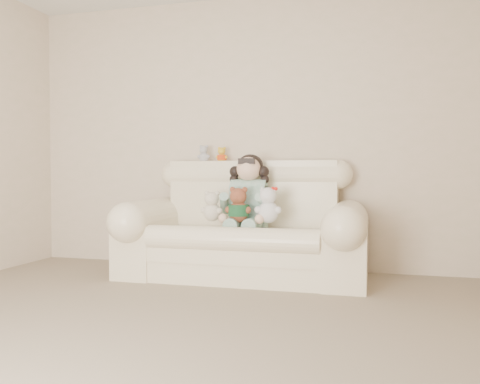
# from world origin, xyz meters

# --- Properties ---
(floor) EXTENTS (5.00, 5.00, 0.00)m
(floor) POSITION_xyz_m (0.00, 0.00, 0.00)
(floor) COLOR #806D5B
(floor) RESTS_ON ground
(wall_back) EXTENTS (4.50, 0.00, 4.50)m
(wall_back) POSITION_xyz_m (0.00, 2.50, 1.30)
(wall_back) COLOR beige
(wall_back) RESTS_ON ground
(sofa) EXTENTS (2.10, 0.95, 1.03)m
(sofa) POSITION_xyz_m (0.04, 2.00, 0.52)
(sofa) COLOR #FEF5CD
(sofa) RESTS_ON floor
(seated_child) EXTENTS (0.41, 0.50, 0.67)m
(seated_child) POSITION_xyz_m (0.07, 2.08, 0.76)
(seated_child) COLOR #2E7C62
(seated_child) RESTS_ON sofa
(brown_teddy) EXTENTS (0.27, 0.23, 0.35)m
(brown_teddy) POSITION_xyz_m (0.04, 1.84, 0.67)
(brown_teddy) COLOR brown
(brown_teddy) RESTS_ON sofa
(white_cat) EXTENTS (0.27, 0.24, 0.36)m
(white_cat) POSITION_xyz_m (0.29, 1.86, 0.68)
(white_cat) COLOR white
(white_cat) RESTS_ON sofa
(cream_teddy) EXTENTS (0.24, 0.22, 0.31)m
(cream_teddy) POSITION_xyz_m (-0.20, 1.87, 0.65)
(cream_teddy) COLOR beige
(cream_teddy) RESTS_ON sofa
(yellow_mini_bear) EXTENTS (0.14, 0.12, 0.18)m
(yellow_mini_bear) POSITION_xyz_m (-0.27, 2.37, 1.10)
(yellow_mini_bear) COLOR yellow
(yellow_mini_bear) RESTS_ON sofa
(grey_mini_plush) EXTENTS (0.14, 0.11, 0.20)m
(grey_mini_plush) POSITION_xyz_m (-0.44, 2.35, 1.11)
(grey_mini_plush) COLOR #B5B6BC
(grey_mini_plush) RESTS_ON sofa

